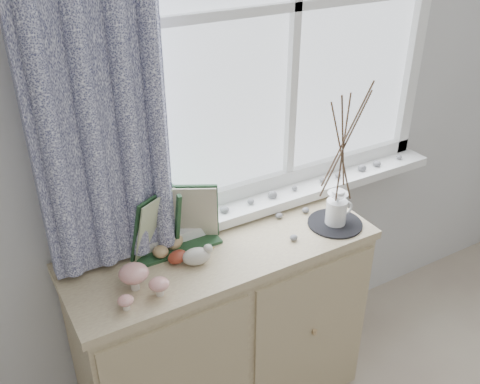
{
  "coord_description": "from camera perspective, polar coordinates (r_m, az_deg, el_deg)",
  "views": [
    {
      "loc": [
        -0.92,
        0.29,
        2.03
      ],
      "look_at": [
        -0.1,
        1.7,
        1.1
      ],
      "focal_mm": 40.0,
      "sensor_mm": 36.0,
      "label": 1
    }
  ],
  "objects": [
    {
      "name": "twig_pitcher",
      "position": [
        2.03,
        10.97,
        5.2
      ],
      "size": [
        0.28,
        0.28,
        0.63
      ],
      "rotation": [
        0.0,
        0.0,
        -0.34
      ],
      "color": "white",
      "rests_on": "crocheted_doily"
    },
    {
      "name": "crocheted_doily",
      "position": [
        2.2,
        10.09,
        -3.31
      ],
      "size": [
        0.22,
        0.22,
        0.01
      ],
      "primitive_type": "cylinder",
      "color": "black",
      "rests_on": "sideboard"
    },
    {
      "name": "sideboard_pebbles",
      "position": [
        2.18,
        5.63,
        -3.03
      ],
      "size": [
        0.33,
        0.23,
        0.02
      ],
      "color": "gray",
      "rests_on": "sideboard"
    },
    {
      "name": "toadstool_cluster",
      "position": [
        1.83,
        -10.77,
        -9.15
      ],
      "size": [
        0.18,
        0.16,
        0.09
      ],
      "color": "silver",
      "rests_on": "sideboard"
    },
    {
      "name": "wooden_eggs",
      "position": [
        1.99,
        -8.12,
        -6.02
      ],
      "size": [
        0.17,
        0.17,
        0.07
      ],
      "color": "tan",
      "rests_on": "sideboard"
    },
    {
      "name": "songbird_figurine",
      "position": [
        1.94,
        -4.68,
        -6.76
      ],
      "size": [
        0.15,
        0.09,
        0.07
      ],
      "primitive_type": null,
      "rotation": [
        0.0,
        0.0,
        -0.22
      ],
      "color": "beige",
      "rests_on": "sideboard"
    },
    {
      "name": "botanical_book",
      "position": [
        1.94,
        -6.49,
        -3.31
      ],
      "size": [
        0.39,
        0.14,
        0.27
      ],
      "primitive_type": null,
      "rotation": [
        0.0,
        0.0,
        -0.01
      ],
      "color": "#204425",
      "rests_on": "sideboard"
    },
    {
      "name": "sideboard",
      "position": [
        2.31,
        -1.69,
        -14.53
      ],
      "size": [
        1.2,
        0.45,
        0.85
      ],
      "color": "beige",
      "rests_on": "ground"
    }
  ]
}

